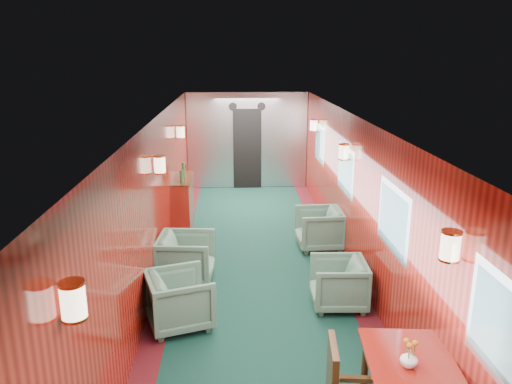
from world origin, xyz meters
TOP-DOWN VIEW (x-y plane):
  - room at (0.00, 0.00)m, footprint 12.00×12.10m
  - bulkhead at (0.00, 5.91)m, footprint 2.98×0.17m
  - windows_right at (1.49, 0.25)m, footprint 0.02×8.60m
  - wall_sconces at (0.00, 0.57)m, footprint 2.97×7.97m
  - dining_table at (1.12, -2.82)m, footprint 0.84×1.13m
  - credenza at (-1.34, 2.89)m, footprint 0.35×1.12m
  - flower_vase at (1.07, -2.88)m, footprint 0.16×0.16m
  - armchair_left_near at (-1.05, -0.77)m, footprint 0.97×0.96m
  - armchair_left_far at (-1.08, 0.49)m, footprint 0.87×0.85m
  - armchair_right_near at (1.03, -0.37)m, footprint 0.76×0.74m
  - armchair_right_far at (1.13, 1.73)m, footprint 0.81×0.79m

SIDE VIEW (x-z plane):
  - armchair_right_near at x=1.03m, z-range 0.00..0.66m
  - armchair_left_near at x=-1.05m, z-range 0.00..0.70m
  - armchair_right_far at x=1.13m, z-range 0.00..0.71m
  - armchair_left_far at x=-1.08m, z-range 0.00..0.74m
  - credenza at x=-1.34m, z-range -0.13..1.15m
  - dining_table at x=1.12m, z-range 0.27..1.07m
  - flower_vase at x=1.07m, z-range 0.80..0.95m
  - bulkhead at x=0.00m, z-range -0.01..2.38m
  - windows_right at x=1.49m, z-range 1.05..1.85m
  - room at x=0.00m, z-range 0.43..2.83m
  - wall_sconces at x=0.00m, z-range 1.66..1.91m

